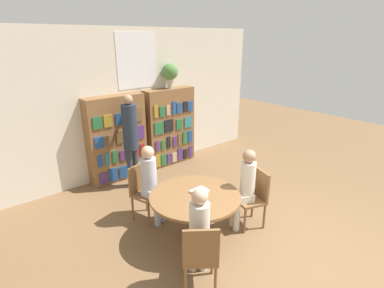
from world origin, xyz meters
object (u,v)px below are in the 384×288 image
reading_table (195,202)px  chair_left_side (143,189)px  seated_reader_back (199,229)px  librarian_standing (130,133)px  chair_near_camera (200,254)px  seated_reader_left (151,180)px  seated_reader_right (245,185)px  bookshelf_right (170,127)px  bookshelf_left (117,139)px  chair_far_side (254,195)px  flower_vase (170,73)px

reading_table → chair_left_side: bearing=106.9°
seated_reader_back → librarian_standing: bearing=114.2°
chair_near_camera → seated_reader_back: 0.27m
seated_reader_left → seated_reader_right: (0.99, -1.03, -0.01)m
bookshelf_right → seated_reader_left: (-1.63, -1.76, -0.15)m
bookshelf_left → seated_reader_left: bearing=-100.2°
bookshelf_right → librarian_standing: librarian_standing is taller
chair_far_side → seated_reader_left: 1.61m
flower_vase → chair_far_side: flower_vase is taller
reading_table → chair_far_side: chair_far_side is taller
flower_vase → reading_table: (-1.44, -2.53, -1.48)m
bookshelf_right → chair_far_side: 2.91m
flower_vase → librarian_standing: bearing=-159.0°
reading_table → librarian_standing: librarian_standing is taller
bookshelf_right → seated_reader_back: size_ratio=1.38×
bookshelf_right → reading_table: bearing=-119.0°
bookshelf_right → chair_left_side: size_ratio=1.92×
librarian_standing → bookshelf_left: bearing=94.9°
seated_reader_left → librarian_standing: bearing=-122.8°
bookshelf_left → librarian_standing: librarian_standing is taller
chair_left_side → librarian_standing: bearing=-127.8°
chair_far_side → flower_vase: bearing=8.9°
bookshelf_left → librarian_standing: 0.56m
chair_far_side → librarian_standing: (-0.80, 2.35, 0.60)m
chair_near_camera → seated_reader_left: size_ratio=0.71×
flower_vase → seated_reader_right: bearing=-103.8°
bookshelf_right → seated_reader_left: bearing=-132.8°
bookshelf_left → flower_vase: size_ratio=3.27×
chair_near_camera → librarian_standing: size_ratio=0.49×
chair_left_side → chair_far_side: (1.22, -1.26, 0.00)m
bookshelf_right → chair_near_camera: bookshelf_right is taller
flower_vase → seated_reader_left: size_ratio=0.42×
chair_left_side → seated_reader_right: 1.60m
bookshelf_left → chair_left_side: size_ratio=1.92×
reading_table → chair_far_side: 0.99m
bookshelf_right → seated_reader_right: bearing=-103.0°
chair_near_camera → flower_vase: bearing=95.6°
seated_reader_back → librarian_standing: size_ratio=0.69×
chair_near_camera → chair_left_side: (0.31, 1.73, 0.00)m
seated_reader_right → librarian_standing: 2.41m
chair_near_camera → seated_reader_right: seated_reader_right is taller
bookshelf_left → seated_reader_back: 3.22m
flower_vase → seated_reader_back: bearing=-121.2°
chair_far_side → seated_reader_right: (-0.18, 0.06, 0.21)m
bookshelf_left → chair_near_camera: bearing=-101.6°
chair_far_side → librarian_standing: librarian_standing is taller
seated_reader_right → seated_reader_back: 1.29m
reading_table → seated_reader_left: (-0.23, 0.77, 0.12)m
reading_table → librarian_standing: (0.13, 2.03, 0.51)m
bookshelf_right → seated_reader_back: 3.69m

